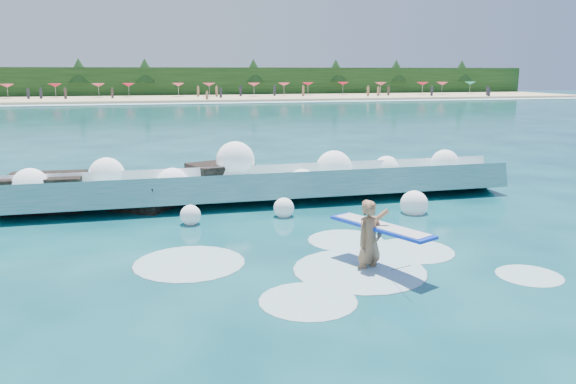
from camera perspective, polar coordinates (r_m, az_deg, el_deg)
name	(u,v)px	position (r m, az deg, el deg)	size (l,w,h in m)	color
ground	(247,263)	(13.17, -4.21, -7.24)	(200.00, 200.00, 0.00)	#07303D
beach	(158,99)	(90.36, -13.11, 9.22)	(140.00, 20.00, 0.40)	tan
wet_band	(160,104)	(79.38, -12.89, 8.75)	(140.00, 5.00, 0.08)	silver
treeline	(155,82)	(100.28, -13.32, 10.79)	(140.00, 4.00, 5.00)	black
breaking_wave	(262,185)	(19.41, -2.61, 0.73)	(17.35, 2.73, 1.50)	teal
rock_cluster	(130,191)	(19.53, -15.72, 0.11)	(8.15, 3.37, 1.39)	black
surfer_with_board	(372,239)	(12.66, 8.56, -4.75)	(1.66, 3.03, 1.93)	#9D6B49
wave_spray	(256,175)	(19.15, -3.31, 1.76)	(15.17, 4.68, 2.15)	white
surf_foam	(325,265)	(13.08, 3.79, -7.37)	(9.17, 5.59, 0.15)	silver
beach_umbrellas	(155,85)	(92.64, -13.37, 10.55)	(113.45, 6.66, 0.50)	#B8122D
beachgoers	(194,93)	(87.98, -9.57, 9.87)	(106.13, 13.98, 1.94)	#3F332D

